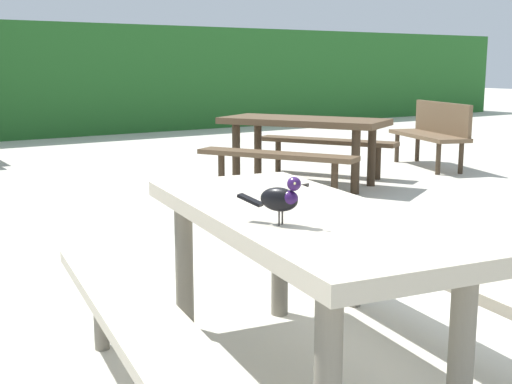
# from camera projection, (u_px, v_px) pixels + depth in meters

# --- Properties ---
(ground_plane) EXTENTS (60.00, 60.00, 0.00)m
(ground_plane) POSITION_uv_depth(u_px,v_px,m) (323.00, 335.00, 3.38)
(ground_plane) COLOR beige
(picnic_table_foreground) EXTENTS (1.95, 1.97, 0.74)m
(picnic_table_foreground) POSITION_uv_depth(u_px,v_px,m) (298.00, 252.00, 2.82)
(picnic_table_foreground) COLOR #B2A893
(picnic_table_foreground) RESTS_ON ground
(bird_grackle) EXTENTS (0.16, 0.26, 0.18)m
(bird_grackle) POSITION_uv_depth(u_px,v_px,m) (282.00, 198.00, 2.49)
(bird_grackle) COLOR black
(bird_grackle) RESTS_ON picnic_table_foreground
(picnic_table_far_centre) EXTENTS (2.29, 2.30, 0.74)m
(picnic_table_far_centre) POSITION_uv_depth(u_px,v_px,m) (303.00, 135.00, 7.49)
(picnic_table_far_centre) COLOR brown
(picnic_table_far_centre) RESTS_ON ground
(park_bench_side) EXTENTS (0.89, 1.47, 0.84)m
(park_bench_side) POSITION_uv_depth(u_px,v_px,m) (434.00, 130.00, 8.76)
(park_bench_side) COLOR brown
(park_bench_side) RESTS_ON ground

